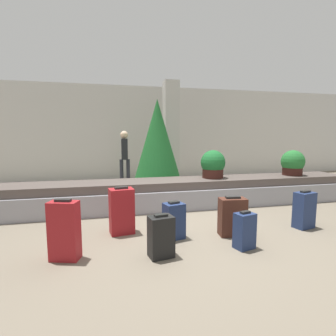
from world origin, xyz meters
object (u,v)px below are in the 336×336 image
(suitcase_5, at_px, (304,210))
(suitcase_6, at_px, (161,236))
(decorated_tree, at_px, (157,143))
(pillar, at_px, (171,132))
(traveler_0, at_px, (125,153))
(suitcase_2, at_px, (64,231))
(suitcase_4, at_px, (232,217))
(suitcase_1, at_px, (122,211))
(potted_plant_1, at_px, (213,165))
(potted_plant_0, at_px, (293,163))
(suitcase_0, at_px, (174,221))
(suitcase_3, at_px, (244,231))

(suitcase_5, xyz_separation_m, suitcase_6, (-2.48, -0.49, -0.04))
(suitcase_5, xyz_separation_m, decorated_tree, (-1.83, 3.11, 1.00))
(pillar, xyz_separation_m, traveler_0, (-1.50, -0.22, -0.63))
(suitcase_2, height_order, suitcase_6, suitcase_2)
(traveler_0, bearing_deg, suitcase_5, -148.67)
(suitcase_2, height_order, decorated_tree, decorated_tree)
(pillar, distance_m, suitcase_4, 4.90)
(suitcase_1, distance_m, suitcase_2, 1.02)
(suitcase_4, distance_m, suitcase_5, 1.29)
(potted_plant_1, bearing_deg, suitcase_5, -65.14)
(suitcase_5, distance_m, potted_plant_0, 2.18)
(suitcase_0, bearing_deg, suitcase_6, -132.51)
(suitcase_2, relative_size, decorated_tree, 0.31)
(pillar, height_order, suitcase_2, pillar)
(suitcase_3, bearing_deg, suitcase_1, 134.44)
(suitcase_2, height_order, potted_plant_1, potted_plant_1)
(suitcase_0, bearing_deg, pillar, 63.33)
(suitcase_4, distance_m, potted_plant_1, 1.98)
(suitcase_1, xyz_separation_m, suitcase_2, (-0.72, -0.72, 0.01))
(potted_plant_0, bearing_deg, pillar, 127.45)
(decorated_tree, bearing_deg, potted_plant_1, -52.67)
(decorated_tree, bearing_deg, potted_plant_0, -24.26)
(suitcase_0, distance_m, decorated_tree, 3.24)
(suitcase_4, relative_size, traveler_0, 0.36)
(pillar, bearing_deg, suitcase_1, -113.14)
(pillar, relative_size, suitcase_1, 4.40)
(potted_plant_1, bearing_deg, suitcase_6, -125.44)
(potted_plant_1, bearing_deg, suitcase_3, -102.40)
(pillar, height_order, suitcase_5, pillar)
(suitcase_4, relative_size, suitcase_6, 1.10)
(potted_plant_1, bearing_deg, suitcase_0, -127.23)
(suitcase_1, xyz_separation_m, potted_plant_1, (2.06, 1.38, 0.51))
(suitcase_0, bearing_deg, suitcase_1, 139.53)
(pillar, height_order, traveler_0, pillar)
(decorated_tree, bearing_deg, suitcase_3, -82.38)
(suitcase_3, distance_m, suitcase_4, 0.47)
(pillar, relative_size, potted_plant_0, 5.44)
(suitcase_6, height_order, traveler_0, traveler_0)
(suitcase_1, distance_m, suitcase_4, 1.68)
(suitcase_6, xyz_separation_m, decorated_tree, (0.65, 3.60, 1.04))
(suitcase_3, xyz_separation_m, decorated_tree, (-0.48, 3.60, 1.06))
(suitcase_4, bearing_deg, suitcase_1, 170.15)
(suitcase_1, height_order, potted_plant_0, potted_plant_0)
(suitcase_0, distance_m, suitcase_2, 1.49)
(suitcase_6, distance_m, potted_plant_1, 2.89)
(pillar, relative_size, decorated_tree, 1.32)
(suitcase_4, xyz_separation_m, suitcase_5, (1.29, 0.03, 0.01))
(suitcase_0, distance_m, suitcase_6, 0.62)
(suitcase_1, height_order, suitcase_2, suitcase_2)
(suitcase_3, bearing_deg, decorated_tree, 82.73)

